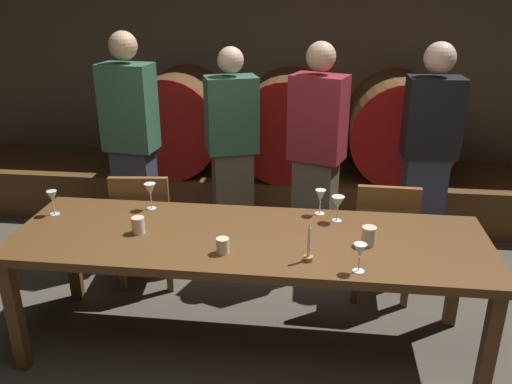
% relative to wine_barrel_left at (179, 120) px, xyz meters
% --- Properties ---
extents(ground_plane, '(9.03, 9.03, 0.00)m').
position_rel_wine_barrel_left_xyz_m(ground_plane, '(1.02, -2.39, -0.88)').
color(ground_plane, '#4C443A').
extents(back_wall, '(6.94, 0.24, 2.69)m').
position_rel_wine_barrel_left_xyz_m(back_wall, '(1.02, 0.55, 0.47)').
color(back_wall, brown).
rests_on(back_wall, ground).
extents(barrel_shelf, '(6.25, 0.90, 0.43)m').
position_rel_wine_barrel_left_xyz_m(barrel_shelf, '(1.02, 0.00, -0.66)').
color(barrel_shelf, brown).
rests_on(barrel_shelf, ground).
extents(wine_barrel_left, '(0.90, 0.90, 0.90)m').
position_rel_wine_barrel_left_xyz_m(wine_barrel_left, '(0.00, 0.00, 0.00)').
color(wine_barrel_left, '#513319').
rests_on(wine_barrel_left, barrel_shelf).
extents(wine_barrel_center, '(0.90, 0.90, 0.90)m').
position_rel_wine_barrel_left_xyz_m(wine_barrel_center, '(1.03, 0.00, 0.00)').
color(wine_barrel_center, '#513319').
rests_on(wine_barrel_center, barrel_shelf).
extents(wine_barrel_right, '(0.90, 0.90, 0.90)m').
position_rel_wine_barrel_left_xyz_m(wine_barrel_right, '(2.01, 0.00, 0.00)').
color(wine_barrel_right, brown).
rests_on(wine_barrel_right, barrel_shelf).
extents(dining_table, '(2.71, 0.85, 0.75)m').
position_rel_wine_barrel_left_xyz_m(dining_table, '(0.93, -2.07, -0.20)').
color(dining_table, brown).
rests_on(dining_table, ground).
extents(chair_left, '(0.44, 0.44, 0.88)m').
position_rel_wine_barrel_left_xyz_m(chair_left, '(0.11, -1.45, -0.39)').
color(chair_left, brown).
rests_on(chair_left, ground).
extents(chair_right, '(0.41, 0.41, 0.88)m').
position_rel_wine_barrel_left_xyz_m(chair_right, '(1.77, -1.43, -0.39)').
color(chair_right, brown).
rests_on(chair_right, ground).
extents(guest_far_left, '(0.41, 0.28, 1.77)m').
position_rel_wine_barrel_left_xyz_m(guest_far_left, '(-0.11, -1.01, 0.03)').
color(guest_far_left, '#33384C').
rests_on(guest_far_left, ground).
extents(guest_center_left, '(0.44, 0.36, 1.66)m').
position_rel_wine_barrel_left_xyz_m(guest_center_left, '(0.65, -0.89, -0.03)').
color(guest_center_left, brown).
rests_on(guest_center_left, ground).
extents(guest_center_right, '(0.44, 0.35, 1.72)m').
position_rel_wine_barrel_left_xyz_m(guest_center_right, '(1.30, -1.03, 0.00)').
color(guest_center_right, brown).
rests_on(guest_center_right, ground).
extents(guest_far_right, '(0.39, 0.25, 1.72)m').
position_rel_wine_barrel_left_xyz_m(guest_far_right, '(2.10, -0.95, 0.01)').
color(guest_far_right, '#33384C').
rests_on(guest_far_right, ground).
extents(candle_center, '(0.05, 0.05, 0.21)m').
position_rel_wine_barrel_left_xyz_m(candle_center, '(1.28, -2.31, -0.07)').
color(candle_center, olive).
rests_on(candle_center, dining_table).
extents(wine_glass_far_left, '(0.06, 0.06, 0.16)m').
position_rel_wine_barrel_left_xyz_m(wine_glass_far_left, '(-0.30, -1.91, -0.02)').
color(wine_glass_far_left, silver).
rests_on(wine_glass_far_left, dining_table).
extents(wine_glass_left, '(0.07, 0.07, 0.17)m').
position_rel_wine_barrel_left_xyz_m(wine_glass_left, '(0.27, -1.76, -0.01)').
color(wine_glass_left, silver).
rests_on(wine_glass_left, dining_table).
extents(wine_glass_center, '(0.07, 0.07, 0.16)m').
position_rel_wine_barrel_left_xyz_m(wine_glass_center, '(1.33, -1.71, -0.01)').
color(wine_glass_center, white).
rests_on(wine_glass_center, dining_table).
extents(wine_glass_right, '(0.08, 0.08, 0.16)m').
position_rel_wine_barrel_left_xyz_m(wine_glass_right, '(1.43, -1.80, -0.01)').
color(wine_glass_right, silver).
rests_on(wine_glass_right, dining_table).
extents(wine_glass_far_right, '(0.07, 0.07, 0.15)m').
position_rel_wine_barrel_left_xyz_m(wine_glass_far_right, '(1.53, -2.39, -0.02)').
color(wine_glass_far_right, white).
rests_on(wine_glass_far_right, dining_table).
extents(cup_left, '(0.07, 0.07, 0.10)m').
position_rel_wine_barrel_left_xyz_m(cup_left, '(0.30, -2.10, -0.08)').
color(cup_left, beige).
rests_on(cup_left, dining_table).
extents(cup_center, '(0.07, 0.07, 0.09)m').
position_rel_wine_barrel_left_xyz_m(cup_center, '(0.82, -2.28, -0.09)').
color(cup_center, beige).
rests_on(cup_center, dining_table).
extents(cup_right, '(0.08, 0.08, 0.11)m').
position_rel_wine_barrel_left_xyz_m(cup_right, '(1.60, -2.10, -0.08)').
color(cup_right, beige).
rests_on(cup_right, dining_table).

